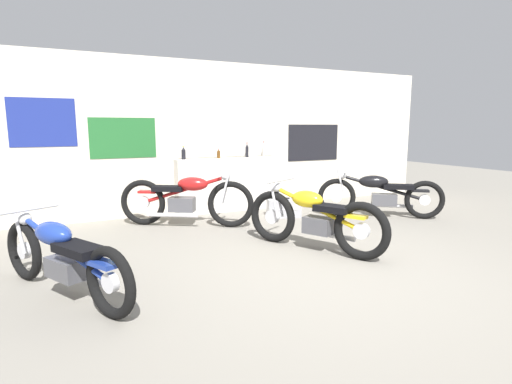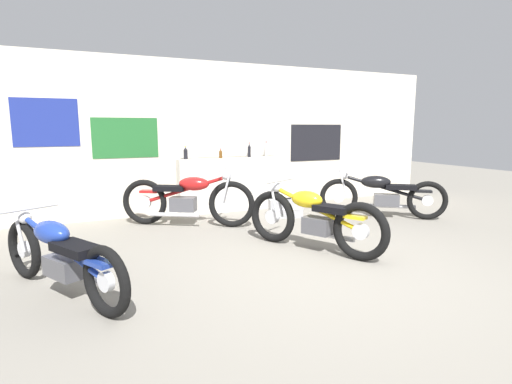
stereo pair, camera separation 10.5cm
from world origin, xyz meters
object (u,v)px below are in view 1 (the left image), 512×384
(motorcycle_yellow, at_px, (314,219))
(motorcycle_red, at_px, (186,199))
(bottle_left_center, at_px, (219,154))
(bottle_center, at_px, (247,151))
(motorcycle_black, at_px, (380,194))
(hard_case_silver, at_px, (284,208))
(motorcycle_blue, at_px, (62,257))
(bottle_right_center, at_px, (264,150))
(bottle_leftmost, at_px, (184,153))

(motorcycle_yellow, xyz_separation_m, motorcycle_red, (-1.14, 1.98, 0.02))
(bottle_left_center, distance_m, motorcycle_yellow, 2.92)
(motorcycle_red, bearing_deg, bottle_center, 30.14)
(bottle_left_center, distance_m, bottle_center, 0.59)
(motorcycle_yellow, bearing_deg, motorcycle_red, 119.89)
(motorcycle_black, bearing_deg, hard_case_silver, 153.17)
(motorcycle_black, height_order, motorcycle_blue, motorcycle_black)
(motorcycle_red, bearing_deg, bottle_right_center, 25.19)
(bottle_center, bearing_deg, bottle_left_center, -179.12)
(motorcycle_red, bearing_deg, motorcycle_black, -14.65)
(bottle_left_center, bearing_deg, hard_case_silver, -46.86)
(bottle_left_center, bearing_deg, motorcycle_yellow, -84.99)
(bottle_leftmost, relative_size, bottle_center, 0.84)
(bottle_leftmost, distance_m, motorcycle_black, 3.61)
(bottle_leftmost, bearing_deg, bottle_left_center, -3.67)
(bottle_right_center, bearing_deg, bottle_center, -178.36)
(bottle_left_center, height_order, bottle_right_center, bottle_right_center)
(bottle_right_center, relative_size, motorcycle_red, 0.16)
(bottle_left_center, bearing_deg, bottle_center, 0.88)
(hard_case_silver, bearing_deg, bottle_leftmost, 147.47)
(bottle_left_center, bearing_deg, bottle_leftmost, 176.33)
(motorcycle_yellow, xyz_separation_m, hard_case_silver, (0.63, 1.89, -0.26))
(bottle_right_center, relative_size, motorcycle_yellow, 0.16)
(hard_case_silver, bearing_deg, motorcycle_blue, -149.94)
(bottle_leftmost, relative_size, bottle_left_center, 1.32)
(bottle_center, xyz_separation_m, bottle_right_center, (0.37, 0.01, 0.01))
(hard_case_silver, bearing_deg, bottle_left_center, 133.14)
(motorcycle_red, bearing_deg, bottle_left_center, 43.73)
(motorcycle_black, relative_size, hard_case_silver, 2.75)
(bottle_center, relative_size, motorcycle_black, 0.16)
(bottle_center, bearing_deg, motorcycle_red, -149.86)
(bottle_leftmost, distance_m, motorcycle_red, 1.15)
(bottle_center, relative_size, hard_case_silver, 0.44)
(motorcycle_black, distance_m, motorcycle_red, 3.41)
(bottle_center, xyz_separation_m, motorcycle_red, (-1.48, -0.86, -0.70))
(bottle_left_center, bearing_deg, motorcycle_blue, -131.90)
(bottle_left_center, height_order, bottle_center, bottle_center)
(bottle_left_center, xyz_separation_m, bottle_right_center, (0.96, 0.02, 0.05))
(bottle_center, distance_m, motorcycle_blue, 4.54)
(bottle_right_center, bearing_deg, bottle_left_center, -178.83)
(motorcycle_blue, bearing_deg, bottle_left_center, 48.10)
(bottle_leftmost, xyz_separation_m, bottle_left_center, (0.66, -0.04, -0.03))
(motorcycle_blue, distance_m, motorcycle_red, 2.83)
(bottle_left_center, distance_m, hard_case_silver, 1.59)
(bottle_leftmost, relative_size, hard_case_silver, 0.37)
(motorcycle_yellow, distance_m, hard_case_silver, 2.01)
(motorcycle_blue, bearing_deg, bottle_right_center, 39.62)
(bottle_center, bearing_deg, bottle_leftmost, 178.48)
(bottle_right_center, relative_size, motorcycle_black, 0.17)
(bottle_center, relative_size, motorcycle_red, 0.15)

